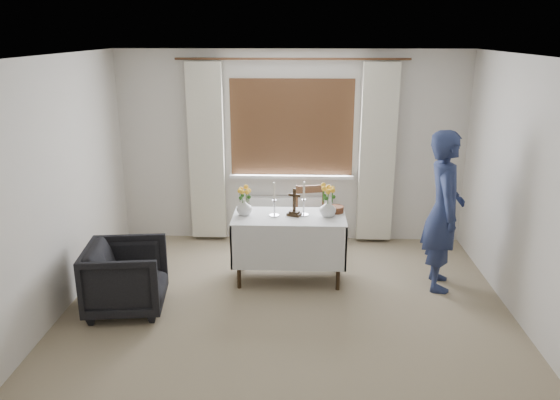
# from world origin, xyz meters

# --- Properties ---
(ground) EXTENTS (5.00, 5.00, 0.00)m
(ground) POSITION_xyz_m (0.00, 0.00, 0.00)
(ground) COLOR gray
(ground) RESTS_ON ground
(altar_table) EXTENTS (1.24, 0.64, 0.76)m
(altar_table) POSITION_xyz_m (-0.00, 1.19, 0.38)
(altar_table) COLOR white
(altar_table) RESTS_ON ground
(wooden_chair) EXTENTS (0.48, 0.48, 0.86)m
(wooden_chair) POSITION_xyz_m (0.28, 1.94, 0.43)
(wooden_chair) COLOR brown
(wooden_chair) RESTS_ON ground
(armchair) EXTENTS (0.85, 0.84, 0.70)m
(armchair) POSITION_xyz_m (-1.61, 0.43, 0.35)
(armchair) COLOR black
(armchair) RESTS_ON ground
(person) EXTENTS (0.49, 0.68, 1.74)m
(person) POSITION_xyz_m (1.65, 1.10, 0.87)
(person) COLOR navy
(person) RESTS_ON ground
(radiator) EXTENTS (1.10, 0.10, 0.60)m
(radiator) POSITION_xyz_m (0.00, 2.42, 0.30)
(radiator) COLOR white
(radiator) RESTS_ON ground
(wooden_cross) EXTENTS (0.18, 0.15, 0.31)m
(wooden_cross) POSITION_xyz_m (0.06, 1.21, 0.92)
(wooden_cross) COLOR black
(wooden_cross) RESTS_ON altar_table
(candlestick_left) EXTENTS (0.13, 0.13, 0.38)m
(candlestick_left) POSITION_xyz_m (-0.16, 1.18, 0.95)
(candlestick_left) COLOR silver
(candlestick_left) RESTS_ON altar_table
(candlestick_right) EXTENTS (0.14, 0.14, 0.38)m
(candlestick_right) POSITION_xyz_m (0.16, 1.22, 0.95)
(candlestick_right) COLOR silver
(candlestick_right) RESTS_ON altar_table
(flower_vase_left) EXTENTS (0.19, 0.19, 0.18)m
(flower_vase_left) POSITION_xyz_m (-0.50, 1.21, 0.85)
(flower_vase_left) COLOR silver
(flower_vase_left) RESTS_ON altar_table
(flower_vase_right) EXTENTS (0.21, 0.21, 0.19)m
(flower_vase_right) POSITION_xyz_m (0.42, 1.19, 0.86)
(flower_vase_right) COLOR silver
(flower_vase_right) RESTS_ON altar_table
(wicker_basket) EXTENTS (0.21, 0.21, 0.07)m
(wicker_basket) POSITION_xyz_m (0.52, 1.35, 0.80)
(wicker_basket) COLOR brown
(wicker_basket) RESTS_ON altar_table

